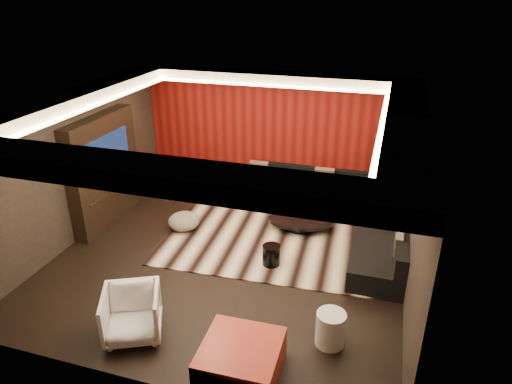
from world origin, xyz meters
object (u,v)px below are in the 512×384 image
(orange_ottoman, at_px, (241,359))
(white_side_table, at_px, (330,329))
(coffee_table, at_px, (300,224))
(drum_stool, at_px, (271,255))
(sectional_sofa, at_px, (341,211))
(armchair, at_px, (132,314))

(orange_ottoman, bearing_deg, white_side_table, 40.20)
(coffee_table, distance_m, orange_ottoman, 3.81)
(drum_stool, xyz_separation_m, sectional_sofa, (0.96, 1.92, 0.06))
(drum_stool, distance_m, white_side_table, 2.04)
(white_side_table, bearing_deg, coffee_table, 109.09)
(drum_stool, distance_m, armchair, 2.62)
(orange_ottoman, bearing_deg, coffee_table, 90.56)
(coffee_table, bearing_deg, sectional_sofa, 37.13)
(coffee_table, height_order, white_side_table, white_side_table)
(orange_ottoman, xyz_separation_m, armchair, (-1.65, 0.22, 0.14))
(orange_ottoman, height_order, sectional_sofa, sectional_sofa)
(coffee_table, xyz_separation_m, sectional_sofa, (0.73, 0.55, 0.14))
(coffee_table, relative_size, orange_ottoman, 1.30)
(coffee_table, xyz_separation_m, drum_stool, (-0.23, -1.37, 0.08))
(white_side_table, relative_size, sectional_sofa, 0.14)
(drum_stool, relative_size, white_side_table, 0.73)
(drum_stool, relative_size, sectional_sofa, 0.10)
(coffee_table, distance_m, sectional_sofa, 0.92)
(coffee_table, bearing_deg, armchair, -114.18)
(white_side_table, bearing_deg, drum_stool, 128.13)
(orange_ottoman, relative_size, sectional_sofa, 0.27)
(drum_stool, bearing_deg, orange_ottoman, -83.75)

